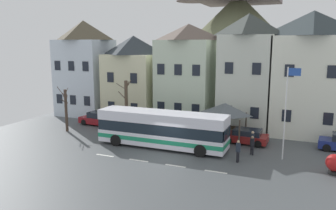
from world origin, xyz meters
TOP-DOWN VIEW (x-y plane):
  - ground_plane at (0.00, -0.00)m, footprint 40.00×60.00m
  - townhouse_00 at (-15.47, 11.59)m, footprint 5.98×5.24m
  - townhouse_01 at (-8.76, 11.75)m, footprint 5.82×5.57m
  - townhouse_02 at (-2.20, 12.12)m, footprint 5.72×6.30m
  - townhouse_03 at (4.26, 11.62)m, footprint 5.13×5.31m
  - townhouse_04 at (10.12, 12.29)m, footprint 6.88×6.64m
  - hilltop_castle at (-1.62, 35.25)m, footprint 34.88×34.88m
  - transit_bus at (-1.21, 2.56)m, footprint 11.25×2.72m
  - bus_shelter at (3.24, 6.69)m, footprint 3.60×3.60m
  - parked_car_01 at (5.22, 6.46)m, footprint 3.95×2.11m
  - parked_car_02 at (-10.60, 7.21)m, footprint 4.51×2.11m
  - pedestrian_00 at (6.23, 3.44)m, footprint 0.34×0.34m
  - pedestrian_01 at (6.04, 4.84)m, footprint 0.30×0.34m
  - pedestrian_02 at (5.51, 1.37)m, footprint 0.35×0.39m
  - public_bench at (3.12, 8.70)m, footprint 1.51×0.48m
  - flagpole at (8.64, 3.27)m, footprint 0.95×0.10m
  - harbour_buoy at (12.00, 1.43)m, footprint 1.17×1.17m
  - bare_tree_00 at (-12.17, 3.70)m, footprint 1.23×1.76m
  - bare_tree_01 at (-7.08, 6.88)m, footprint 1.63×2.49m

SIDE VIEW (x-z plane):
  - ground_plane at x=0.00m, z-range -0.06..0.00m
  - public_bench at x=3.12m, z-range 0.03..0.90m
  - parked_car_01 at x=5.22m, z-range -0.01..1.28m
  - parked_car_02 at x=-10.60m, z-range -0.02..1.41m
  - harbour_buoy at x=12.00m, z-range 0.07..1.49m
  - pedestrian_01 at x=6.04m, z-range 0.02..1.60m
  - pedestrian_02 at x=5.51m, z-range 0.06..1.74m
  - pedestrian_00 at x=6.23m, z-range 0.16..1.71m
  - transit_bus at x=-1.21m, z-range 0.02..3.07m
  - bare_tree_00 at x=-12.17m, z-range -0.06..4.56m
  - bare_tree_01 at x=-7.08m, z-range 0.05..5.19m
  - bus_shelter at x=3.24m, z-range 1.18..4.63m
  - flagpole at x=8.64m, z-range 0.56..7.62m
  - townhouse_01 at x=-8.76m, z-range 0.00..9.63m
  - townhouse_02 at x=-2.20m, z-range 0.00..10.83m
  - townhouse_00 at x=-15.47m, z-range 0.00..11.49m
  - townhouse_03 at x=4.26m, z-range 0.00..11.67m
  - townhouse_04 at x=10.12m, z-range 0.00..11.78m
  - hilltop_castle at x=-1.62m, z-range -2.45..20.52m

